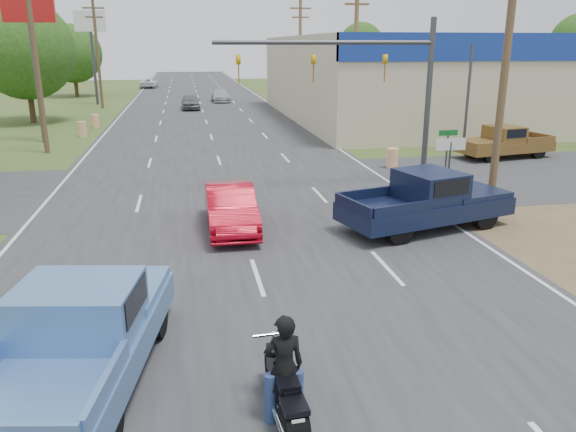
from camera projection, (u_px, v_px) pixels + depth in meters
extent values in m
cube|color=#2D2D30|center=(206.00, 122.00, 44.96)|extent=(15.00, 180.00, 0.02)
cube|color=#2D2D30|center=(228.00, 187.00, 24.26)|extent=(120.00, 10.00, 0.02)
cube|color=#B7A88C|center=(570.00, 76.00, 49.50)|extent=(50.00, 28.00, 6.60)
cylinder|color=#4C3823|center=(505.00, 72.00, 19.74)|extent=(0.28, 0.28, 10.00)
cylinder|color=#4C3823|center=(355.00, 60.00, 36.67)|extent=(0.28, 0.28, 10.00)
cube|color=#4C3823|center=(357.00, 4.00, 35.68)|extent=(1.60, 0.14, 0.14)
cylinder|color=#4C3823|center=(300.00, 55.00, 53.61)|extent=(0.28, 0.28, 10.00)
cube|color=#4C3823|center=(300.00, 8.00, 52.38)|extent=(2.00, 0.14, 0.14)
cube|color=#4C3823|center=(300.00, 17.00, 52.62)|extent=(1.60, 0.14, 0.14)
cylinder|color=#4C3823|center=(36.00, 62.00, 30.58)|extent=(0.28, 0.28, 10.00)
cylinder|color=#4C3823|center=(98.00, 55.00, 53.16)|extent=(0.28, 0.28, 10.00)
cube|color=#4C3823|center=(93.00, 8.00, 51.94)|extent=(2.00, 0.14, 0.14)
cube|color=#4C3823|center=(94.00, 17.00, 52.17)|extent=(1.60, 0.14, 0.14)
cylinder|color=#422D19|center=(31.00, 102.00, 44.05)|extent=(0.44, 0.44, 3.24)
sphere|color=#1A4413|center=(24.00, 50.00, 42.90)|extent=(7.56, 7.56, 7.56)
cylinder|color=#422D19|center=(76.00, 84.00, 66.57)|extent=(0.44, 0.44, 2.88)
sphere|color=#1A4413|center=(73.00, 54.00, 65.54)|extent=(6.72, 6.72, 6.72)
cylinder|color=#422D19|center=(575.00, 74.00, 82.12)|extent=(0.44, 0.44, 3.60)
cylinder|color=#422D19|center=(360.00, 69.00, 101.37)|extent=(0.44, 0.44, 3.42)
sphere|color=#1A4413|center=(361.00, 45.00, 100.15)|extent=(7.98, 7.98, 7.98)
cylinder|color=#422D19|center=(5.00, 71.00, 91.01)|extent=(0.44, 0.44, 3.78)
sphere|color=#1A4413|center=(1.00, 41.00, 89.66)|extent=(8.82, 8.82, 8.82)
cylinder|color=orange|center=(467.00, 204.00, 19.85)|extent=(0.56, 0.56, 1.00)
cylinder|color=orange|center=(392.00, 158.00, 27.92)|extent=(0.56, 0.56, 1.00)
cylinder|color=orange|center=(82.00, 129.00, 37.71)|extent=(0.56, 0.56, 1.00)
cylinder|color=orange|center=(96.00, 121.00, 41.53)|extent=(0.56, 0.56, 1.00)
cylinder|color=#3F3F44|center=(36.00, 69.00, 34.32)|extent=(0.30, 0.30, 9.00)
cube|color=#B21414|center=(28.00, 5.00, 33.24)|extent=(3.00, 0.35, 2.00)
cylinder|color=#3F3F44|center=(93.00, 60.00, 56.90)|extent=(0.30, 0.30, 9.00)
cube|color=white|center=(90.00, 21.00, 55.82)|extent=(3.00, 0.35, 2.00)
cylinder|color=#3F3F44|center=(448.00, 173.00, 21.56)|extent=(0.08, 0.08, 2.40)
cube|color=white|center=(451.00, 144.00, 21.24)|extent=(1.20, 0.05, 0.45)
cylinder|color=#3F3F44|center=(446.00, 164.00, 23.08)|extent=(0.08, 0.08, 2.40)
cube|color=#0C591E|center=(448.00, 133.00, 22.70)|extent=(0.80, 0.04, 0.22)
cylinder|color=#3F3F44|center=(428.00, 104.00, 23.76)|extent=(0.24, 0.24, 7.00)
cylinder|color=#3F3F44|center=(326.00, 42.00, 22.26)|extent=(9.00, 0.18, 0.18)
imported|color=gold|center=(385.00, 54.00, 22.82)|extent=(0.18, 0.40, 1.10)
imported|color=gold|center=(313.00, 54.00, 22.31)|extent=(0.18, 0.40, 1.10)
imported|color=gold|center=(238.00, 55.00, 21.79)|extent=(0.18, 0.40, 1.10)
imported|color=#A50718|center=(231.00, 208.00, 18.50)|extent=(1.57, 4.48, 1.47)
cylinder|color=black|center=(294.00, 427.00, 8.48)|extent=(0.40, 0.75, 0.73)
cylinder|color=black|center=(272.00, 370.00, 9.98)|extent=(0.17, 0.74, 0.73)
cube|color=black|center=(282.00, 378.00, 9.16)|extent=(0.32, 1.34, 0.33)
cube|color=black|center=(278.00, 357.00, 9.36)|extent=(0.32, 0.62, 0.24)
cube|color=black|center=(286.00, 380.00, 8.80)|extent=(0.37, 0.63, 0.11)
cylinder|color=white|center=(274.00, 334.00, 9.59)|extent=(0.72, 0.10, 0.06)
cube|color=white|center=(298.00, 423.00, 8.19)|extent=(0.20, 0.03, 0.13)
imported|color=black|center=(284.00, 372.00, 8.96)|extent=(0.68, 0.47, 1.80)
cylinder|color=black|center=(66.00, 317.00, 11.72)|extent=(0.48, 0.94, 0.89)
cylinder|color=black|center=(156.00, 317.00, 11.73)|extent=(0.48, 0.94, 0.89)
cylinder|color=black|center=(105.00, 425.00, 8.41)|extent=(0.48, 0.94, 0.89)
cube|color=#537BB2|center=(81.00, 350.00, 9.99)|extent=(3.20, 6.09, 0.58)
cube|color=#537BB2|center=(108.00, 290.00, 11.55)|extent=(2.47, 2.54, 0.20)
cube|color=#537BB2|center=(78.00, 309.00, 9.88)|extent=(2.32, 2.07, 0.95)
cube|color=black|center=(77.00, 300.00, 9.83)|extent=(2.30, 1.73, 0.50)
cylinder|color=black|center=(446.00, 202.00, 20.31)|extent=(0.95, 0.56, 0.90)
cylinder|color=black|center=(485.00, 216.00, 18.69)|extent=(0.95, 0.56, 0.90)
cylinder|color=black|center=(365.00, 214.00, 18.84)|extent=(0.95, 0.56, 0.90)
cylinder|color=black|center=(399.00, 230.00, 17.22)|extent=(0.95, 0.56, 0.90)
cube|color=#111933|center=(425.00, 208.00, 18.69)|extent=(6.22, 3.72, 0.58)
cube|color=#111933|center=(467.00, 192.00, 19.32)|extent=(2.71, 2.65, 0.20)
cube|color=#111933|center=(430.00, 186.00, 18.52)|extent=(2.24, 2.46, 0.95)
cube|color=black|center=(430.00, 181.00, 18.47)|extent=(1.91, 2.41, 0.50)
cube|color=#111933|center=(353.00, 205.00, 17.37)|extent=(0.64, 2.01, 0.34)
cylinder|color=black|center=(491.00, 155.00, 29.27)|extent=(0.85, 0.44, 0.81)
cylinder|color=black|center=(470.00, 150.00, 30.79)|extent=(0.85, 0.44, 0.81)
cylinder|color=black|center=(538.00, 151.00, 30.32)|extent=(0.85, 0.44, 0.81)
cylinder|color=black|center=(516.00, 146.00, 31.83)|extent=(0.85, 0.44, 0.81)
cube|color=brown|center=(504.00, 146.00, 30.49)|extent=(5.51, 2.90, 0.52)
cube|color=brown|center=(481.00, 142.00, 29.87)|extent=(2.29, 2.23, 0.18)
cube|color=brown|center=(504.00, 134.00, 30.25)|extent=(1.87, 2.10, 0.86)
cube|color=black|center=(504.00, 131.00, 30.21)|extent=(1.57, 2.08, 0.45)
cube|color=brown|center=(542.00, 136.00, 31.22)|extent=(0.40, 1.84, 0.30)
imported|color=#5E5E63|center=(190.00, 102.00, 53.53)|extent=(1.75, 4.25, 1.44)
imported|color=#B5B5BA|center=(221.00, 96.00, 60.76)|extent=(1.93, 4.61, 1.33)
imported|color=silver|center=(149.00, 83.00, 80.64)|extent=(2.53, 4.94, 1.34)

